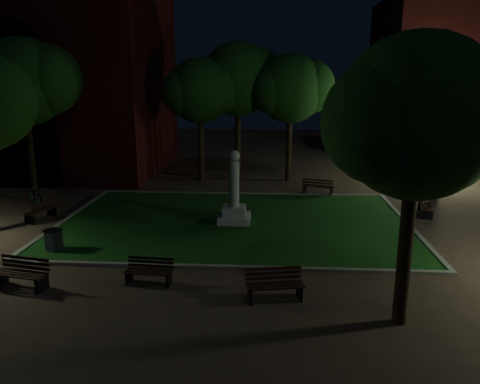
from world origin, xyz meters
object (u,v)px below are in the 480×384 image
object	(u,v)px
monument	(234,202)
bench_near_right	(274,285)
bench_near_left	(149,272)
bench_west_near	(22,274)
bench_left_side	(42,211)
bicycle	(36,195)
bench_right_side	(424,207)
trash_bin	(54,241)
bench_far_side	(318,187)

from	to	relation	value
monument	bench_near_right	bearing A→B (deg)	-76.51
bench_near_left	bench_west_near	distance (m)	3.88
bench_left_side	bicycle	size ratio (longest dim) A/B	1.09
bench_near_left	bench_west_near	size ratio (longest dim) A/B	0.85
bench_right_side	bicycle	xyz separation A→B (m)	(-19.26, 1.05, -0.01)
bench_near_right	trash_bin	world-z (taller)	bench_near_right
monument	bench_left_side	distance (m)	8.75
monument	bench_near_left	size ratio (longest dim) A/B	2.11
bench_near_left	bench_left_side	size ratio (longest dim) A/B	0.91
bench_right_side	bicycle	distance (m)	19.29
bench_left_side	bench_right_side	xyz separation A→B (m)	(17.51, 1.90, 0.01)
bench_near_left	bicycle	distance (m)	12.40
bench_west_near	bench_near_right	bearing A→B (deg)	8.91
bench_near_right	bench_left_side	distance (m)	12.64
bench_west_near	trash_bin	distance (m)	2.97
monument	bench_right_side	bearing A→B (deg)	11.60
bench_left_side	bench_near_left	bearing A→B (deg)	62.69
bench_left_side	bench_far_side	size ratio (longest dim) A/B	0.93
monument	bench_near_right	xyz separation A→B (m)	(1.73, -7.19, -0.52)
bench_left_side	trash_bin	size ratio (longest dim) A/B	1.88
monument	bench_far_side	world-z (taller)	monument
bench_near_left	bench_left_side	world-z (taller)	bench_left_side
bench_near_left	bench_far_side	size ratio (longest dim) A/B	0.85
monument	bench_west_near	world-z (taller)	monument
bench_west_near	bench_far_side	size ratio (longest dim) A/B	0.99
bench_left_side	monument	bearing A→B (deg)	107.07
bench_near_left	trash_bin	xyz separation A→B (m)	(-4.19, 2.41, 0.06)
bench_near_left	bicycle	size ratio (longest dim) A/B	0.99
bench_near_right	bench_west_near	size ratio (longest dim) A/B	0.98
bench_near_right	bench_west_near	xyz separation A→B (m)	(-7.75, 0.28, 0.01)
bench_west_near	bench_right_side	size ratio (longest dim) A/B	1.05
monument	bench_near_left	xyz separation A→B (m)	(-2.18, -6.37, -0.57)
bench_near_right	monument	bearing A→B (deg)	92.71
bench_near_left	trash_bin	world-z (taller)	trash_bin
bench_near_left	bench_far_side	bearing A→B (deg)	65.96
bench_far_side	trash_bin	size ratio (longest dim) A/B	2.03
bench_far_side	trash_bin	xyz separation A→B (m)	(-10.57, -9.33, 0.01)
trash_bin	bench_right_side	bearing A→B (deg)	20.80
monument	bench_far_side	distance (m)	6.84
bench_near_right	bench_right_side	world-z (taller)	bench_near_right
bench_right_side	bench_far_side	world-z (taller)	bench_far_side
bench_near_left	bench_west_near	xyz separation A→B (m)	(-3.84, -0.54, 0.06)
bench_west_near	bicycle	world-z (taller)	bench_west_near
monument	bicycle	distance (m)	10.88
bench_near_left	bench_right_side	bearing A→B (deg)	41.16
bench_near_left	trash_bin	size ratio (longest dim) A/B	1.72
trash_bin	bicycle	size ratio (longest dim) A/B	0.58
monument	bicycle	xyz separation A→B (m)	(-10.48, 2.85, -0.56)
bench_near_right	bicycle	size ratio (longest dim) A/B	1.15
bench_right_side	monument	bearing A→B (deg)	113.91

